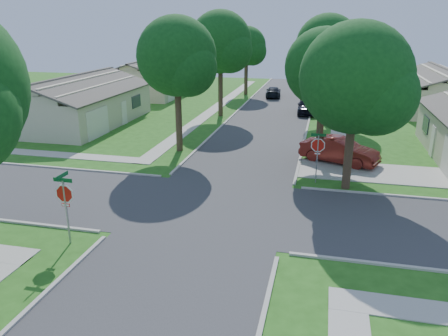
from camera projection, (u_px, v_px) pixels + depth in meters
name	position (u px, v px, depth m)	size (l,w,h in m)	color
ground	(212.00, 208.00, 20.96)	(100.00, 100.00, 0.00)	#255A18
road_ns	(212.00, 208.00, 20.96)	(7.00, 100.00, 0.02)	#333335
sidewalk_ne	(337.00, 111.00, 43.61)	(1.20, 40.00, 0.04)	#9E9B91
sidewalk_nw	(219.00, 105.00, 46.26)	(1.20, 40.00, 0.04)	#9E9B91
driveway	(372.00, 173.00, 25.78)	(8.80, 3.60, 0.05)	#9E9B91
stop_sign_sw	(65.00, 197.00, 17.00)	(1.05, 0.80, 2.98)	gray
stop_sign_ne	(318.00, 147.00, 23.62)	(1.05, 0.80, 2.98)	gray
tree_e_near	(325.00, 71.00, 26.43)	(4.97, 4.80, 8.28)	#38281C
tree_e_mid	(328.00, 49.00, 37.30)	(5.59, 5.40, 9.21)	#38281C
tree_e_far	(329.00, 45.00, 49.37)	(5.17, 5.00, 8.72)	#38281C
tree_w_near	(178.00, 60.00, 28.32)	(5.38, 5.20, 8.97)	#38281C
tree_w_mid	(221.00, 45.00, 39.26)	(5.80, 5.60, 9.56)	#38281C
tree_w_far	(247.00, 48.00, 51.57)	(4.76, 4.60, 8.04)	#38281C
tree_ne_corner	(357.00, 83.00, 21.67)	(5.80, 5.60, 8.66)	#38281C
house_ne_far	(440.00, 95.00, 43.74)	(8.42, 13.60, 4.23)	#B4AC8E
house_nw_near	(78.00, 106.00, 37.78)	(8.42, 13.60, 4.23)	#B4AC8E
house_nw_far	(152.00, 81.00, 53.45)	(8.42, 13.60, 4.23)	#B4AC8E
car_driveway	(340.00, 150.00, 27.42)	(1.69, 4.86, 1.60)	maroon
car_curb_east	(307.00, 106.00, 42.12)	(1.81, 4.49, 1.53)	black
car_curb_west	(273.00, 92.00, 51.36)	(1.68, 4.13, 1.20)	black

